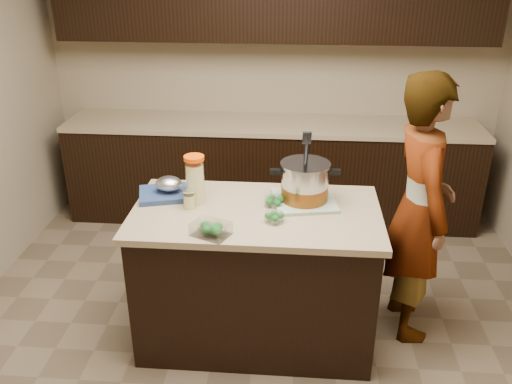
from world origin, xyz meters
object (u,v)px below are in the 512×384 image
Objects in this scene: stock_pot at (305,184)px; lemonade_pitcher at (195,181)px; person at (419,210)px; island at (256,275)px.

lemonade_pitcher is at bearing -179.39° from stock_pot.
stock_pot is 0.65m from lemonade_pitcher.
stock_pot is at bearing 4.64° from lemonade_pitcher.
person reaches higher than lemonade_pitcher.
island is 0.65m from stock_pot.
person reaches higher than island.
island is 0.70m from lemonade_pitcher.
lemonade_pitcher is 0.17× the size of person.
person reaches higher than stock_pot.
island is at bearing 94.65° from person.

